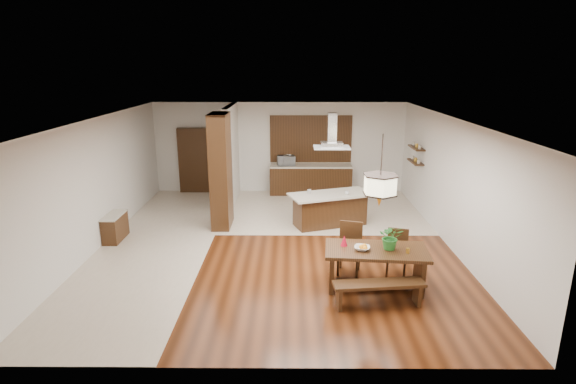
{
  "coord_description": "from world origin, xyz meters",
  "views": [
    {
      "loc": [
        0.36,
        -9.78,
        4.03
      ],
      "look_at": [
        0.3,
        0.0,
        1.25
      ],
      "focal_mm": 28.0,
      "sensor_mm": 36.0,
      "label": 1
    }
  ],
  "objects_px": {
    "dining_bench": "(378,294)",
    "dining_chair_left": "(349,249)",
    "island_cup": "(347,193)",
    "microwave": "(286,161)",
    "pendant_lantern": "(381,171)",
    "hallway_console": "(115,227)",
    "foliage_plant": "(391,237)",
    "dining_chair_right": "(397,253)",
    "fruit_bowl": "(362,248)",
    "range_hood": "(332,131)",
    "dining_table": "(376,259)",
    "kitchen_island": "(330,209)"
  },
  "relations": [
    {
      "from": "dining_bench",
      "to": "dining_chair_left",
      "type": "xyz_separation_m",
      "value": [
        -0.35,
        1.28,
        0.29
      ]
    },
    {
      "from": "island_cup",
      "to": "microwave",
      "type": "height_order",
      "value": "microwave"
    },
    {
      "from": "dining_bench",
      "to": "pendant_lantern",
      "type": "relative_size",
      "value": 1.21
    },
    {
      "from": "hallway_console",
      "to": "foliage_plant",
      "type": "xyz_separation_m",
      "value": [
        6.0,
        -2.35,
        0.7
      ]
    },
    {
      "from": "dining_bench",
      "to": "dining_chair_right",
      "type": "distance_m",
      "value": 1.35
    },
    {
      "from": "dining_bench",
      "to": "dining_chair_left",
      "type": "distance_m",
      "value": 1.36
    },
    {
      "from": "dining_chair_left",
      "to": "fruit_bowl",
      "type": "xyz_separation_m",
      "value": [
        0.14,
        -0.65,
        0.3
      ]
    },
    {
      "from": "hallway_console",
      "to": "dining_bench",
      "type": "height_order",
      "value": "hallway_console"
    },
    {
      "from": "dining_chair_left",
      "to": "microwave",
      "type": "relative_size",
      "value": 1.89
    },
    {
      "from": "range_hood",
      "to": "microwave",
      "type": "relative_size",
      "value": 1.65
    },
    {
      "from": "hallway_console",
      "to": "dining_chair_right",
      "type": "height_order",
      "value": "dining_chair_right"
    },
    {
      "from": "microwave",
      "to": "dining_table",
      "type": "bearing_deg",
      "value": -85.64
    },
    {
      "from": "dining_bench",
      "to": "microwave",
      "type": "height_order",
      "value": "microwave"
    },
    {
      "from": "range_hood",
      "to": "pendant_lantern",
      "type": "bearing_deg",
      "value": -80.69
    },
    {
      "from": "kitchen_island",
      "to": "dining_chair_right",
      "type": "bearing_deg",
      "value": -88.96
    },
    {
      "from": "pendant_lantern",
      "to": "dining_chair_right",
      "type": "bearing_deg",
      "value": 45.61
    },
    {
      "from": "pendant_lantern",
      "to": "foliage_plant",
      "type": "distance_m",
      "value": 1.26
    },
    {
      "from": "dining_chair_left",
      "to": "island_cup",
      "type": "xyz_separation_m",
      "value": [
        0.26,
        2.7,
        0.39
      ]
    },
    {
      "from": "range_hood",
      "to": "kitchen_island",
      "type": "bearing_deg",
      "value": -90.0
    },
    {
      "from": "dining_table",
      "to": "fruit_bowl",
      "type": "relative_size",
      "value": 6.92
    },
    {
      "from": "hallway_console",
      "to": "pendant_lantern",
      "type": "xyz_separation_m",
      "value": [
        5.75,
        -2.35,
        1.93
      ]
    },
    {
      "from": "dining_chair_right",
      "to": "fruit_bowl",
      "type": "bearing_deg",
      "value": -129.41
    },
    {
      "from": "range_hood",
      "to": "dining_chair_right",
      "type": "bearing_deg",
      "value": -69.6
    },
    {
      "from": "range_hood",
      "to": "dining_chair_left",
      "type": "bearing_deg",
      "value": -87.02
    },
    {
      "from": "foliage_plant",
      "to": "microwave",
      "type": "distance_m",
      "value": 6.63
    },
    {
      "from": "kitchen_island",
      "to": "dining_table",
      "type": "bearing_deg",
      "value": -100.06
    },
    {
      "from": "dining_table",
      "to": "hallway_console",
      "type": "bearing_deg",
      "value": 157.76
    },
    {
      "from": "dining_chair_left",
      "to": "dining_chair_right",
      "type": "height_order",
      "value": "dining_chair_left"
    },
    {
      "from": "pendant_lantern",
      "to": "foliage_plant",
      "type": "height_order",
      "value": "pendant_lantern"
    },
    {
      "from": "dining_chair_right",
      "to": "kitchen_island",
      "type": "height_order",
      "value": "dining_chair_right"
    },
    {
      "from": "dining_table",
      "to": "range_hood",
      "type": "bearing_deg",
      "value": 99.31
    },
    {
      "from": "pendant_lantern",
      "to": "range_hood",
      "type": "relative_size",
      "value": 1.46
    },
    {
      "from": "dining_bench",
      "to": "fruit_bowl",
      "type": "height_order",
      "value": "fruit_bowl"
    },
    {
      "from": "dining_chair_left",
      "to": "range_hood",
      "type": "bearing_deg",
      "value": 107.58
    },
    {
      "from": "hallway_console",
      "to": "dining_bench",
      "type": "xyz_separation_m",
      "value": [
        5.69,
        -3.02,
        -0.09
      ]
    },
    {
      "from": "dining_bench",
      "to": "kitchen_island",
      "type": "relative_size",
      "value": 0.7
    },
    {
      "from": "fruit_bowl",
      "to": "island_cup",
      "type": "relative_size",
      "value": 2.58
    },
    {
      "from": "dining_bench",
      "to": "microwave",
      "type": "distance_m",
      "value": 7.24
    },
    {
      "from": "range_hood",
      "to": "microwave",
      "type": "distance_m",
      "value": 3.43
    },
    {
      "from": "foliage_plant",
      "to": "kitchen_island",
      "type": "bearing_deg",
      "value": 103.38
    },
    {
      "from": "range_hood",
      "to": "island_cup",
      "type": "xyz_separation_m",
      "value": [
        0.41,
        -0.1,
        -1.56
      ]
    },
    {
      "from": "dining_chair_right",
      "to": "island_cup",
      "type": "bearing_deg",
      "value": 118.26
    },
    {
      "from": "dining_table",
      "to": "foliage_plant",
      "type": "bearing_deg",
      "value": 0.26
    },
    {
      "from": "dining_table",
      "to": "fruit_bowl",
      "type": "distance_m",
      "value": 0.36
    },
    {
      "from": "pendant_lantern",
      "to": "foliage_plant",
      "type": "bearing_deg",
      "value": 0.26
    },
    {
      "from": "hallway_console",
      "to": "pendant_lantern",
      "type": "distance_m",
      "value": 6.5
    },
    {
      "from": "hallway_console",
      "to": "dining_chair_right",
      "type": "distance_m",
      "value": 6.52
    },
    {
      "from": "fruit_bowl",
      "to": "dining_chair_left",
      "type": "bearing_deg",
      "value": 102.45
    },
    {
      "from": "foliage_plant",
      "to": "range_hood",
      "type": "xyz_separation_m",
      "value": [
        -0.81,
        3.41,
        1.45
      ]
    },
    {
      "from": "dining_chair_right",
      "to": "island_cup",
      "type": "height_order",
      "value": "island_cup"
    }
  ]
}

